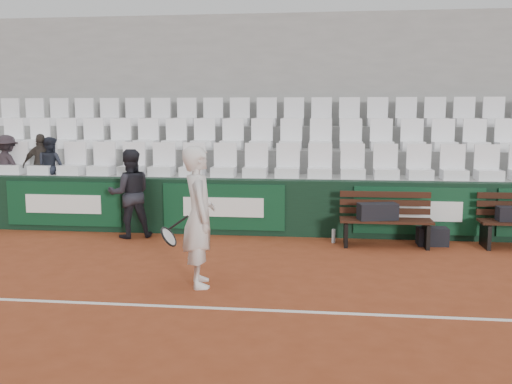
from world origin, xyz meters
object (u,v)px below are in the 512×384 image
sports_bag_left (378,211)px  sports_bag_ground (432,236)px  spectator_c (50,144)px  tennis_player (199,217)px  spectator_b (41,142)px  water_bottle_far (424,238)px  water_bottle_near (334,236)px  spectator_a (6,143)px  ball_kid (130,194)px  bench_left (385,233)px

sports_bag_left → sports_bag_ground: 1.04m
spectator_c → tennis_player: bearing=159.2°
sports_bag_ground → spectator_b: bearing=172.2°
sports_bag_left → water_bottle_far: sports_bag_left is taller
water_bottle_near → spectator_c: 5.80m
tennis_player → sports_bag_ground: bearing=38.1°
spectator_a → ball_kid: bearing=176.6°
tennis_player → water_bottle_far: bearing=38.2°
bench_left → spectator_b: spectator_b is taller
spectator_c → water_bottle_near: bearing=-167.4°
water_bottle_far → tennis_player: size_ratio=0.15×
bench_left → sports_bag_ground: 0.80m
bench_left → spectator_a: bearing=170.9°
spectator_a → spectator_c: size_ratio=1.03×
tennis_player → spectator_a: (-4.69, 3.65, 0.71)m
spectator_c → spectator_b: bearing=23.2°
sports_bag_left → ball_kid: size_ratio=0.41×
bench_left → water_bottle_far: size_ratio=5.61×
tennis_player → spectator_b: size_ratio=1.44×
sports_bag_left → water_bottle_near: size_ratio=2.69×
sports_bag_ground → spectator_a: 8.25m
tennis_player → spectator_b: 5.43m
sports_bag_left → spectator_a: 7.30m
water_bottle_near → water_bottle_far: water_bottle_far is taller
sports_bag_left → ball_kid: bearing=177.3°
water_bottle_far → spectator_a: size_ratio=0.22×
ball_kid → water_bottle_near: bearing=155.7°
bench_left → water_bottle_near: 0.86m
sports_bag_ground → water_bottle_near: (-1.63, -0.02, -0.03)m
sports_bag_left → water_bottle_far: bearing=7.4°
spectator_a → spectator_c: 0.91m
sports_bag_ground → ball_kid: (-5.19, -0.00, 0.63)m
sports_bag_ground → spectator_b: spectator_b is taller
ball_kid → spectator_c: spectator_c is taller
sports_bag_left → spectator_c: (-6.22, 1.21, 1.00)m
sports_bag_left → water_bottle_far: (0.78, 0.10, -0.45)m
water_bottle_far → spectator_b: (-7.17, 1.11, 1.48)m
sports_bag_ground → ball_kid: 5.23m
bench_left → spectator_a: (-7.27, 1.17, 1.38)m
ball_kid → spectator_c: 2.34m
sports_bag_ground → tennis_player: size_ratio=0.28×
ball_kid → water_bottle_far: bearing=154.9°
bench_left → water_bottle_near: bearing=170.7°
spectator_b → spectator_c: size_ratio=1.05×
water_bottle_far → tennis_player: 4.17m
water_bottle_far → spectator_b: bearing=171.2°
spectator_b → spectator_a: bearing=-18.9°
spectator_a → water_bottle_far: bearing=-171.9°
water_bottle_near → spectator_a: (-6.42, 1.03, 1.49)m
water_bottle_far → spectator_a: (-7.91, 1.11, 1.47)m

